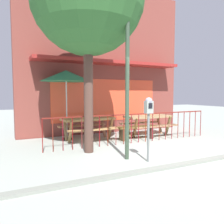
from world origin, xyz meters
TOP-DOWN VIEW (x-y plane):
  - ground at (0.00, 0.00)m, footprint 40.00×40.00m
  - pub_storefront at (0.00, 4.19)m, footprint 7.04×1.34m
  - patio_fence_front at (-0.00, 1.73)m, footprint 5.94×0.04m
  - picnic_table_left at (-1.22, 2.86)m, footprint 1.86×1.44m
  - picnic_table_right at (1.14, 2.62)m, footprint 1.82×1.39m
  - patio_umbrella at (-1.88, 3.22)m, footprint 1.77×1.77m
  - patio_bench at (0.33, 2.16)m, footprint 1.42×0.42m
  - parking_meter_near at (-0.82, -0.19)m, footprint 0.18×0.17m
  - street_lamp at (-1.17, 0.22)m, footprint 0.28×0.28m
  - curb_edge at (0.00, -0.78)m, footprint 9.86×0.20m

SIDE VIEW (x-z plane):
  - ground at x=0.00m, z-range 0.00..0.00m
  - curb_edge at x=0.00m, z-range -0.06..0.06m
  - patio_bench at x=0.33m, z-range 0.11..0.59m
  - picnic_table_left at x=-1.22m, z-range 0.21..1.01m
  - picnic_table_right at x=1.14m, z-range 0.21..1.01m
  - patio_fence_front at x=0.00m, z-range 0.18..1.14m
  - parking_meter_near at x=-0.82m, z-range 0.42..1.96m
  - patio_umbrella at x=-1.88m, z-range 1.01..3.43m
  - street_lamp at x=-1.17m, z-range 0.61..4.61m
  - pub_storefront at x=0.00m, z-range -0.02..5.88m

